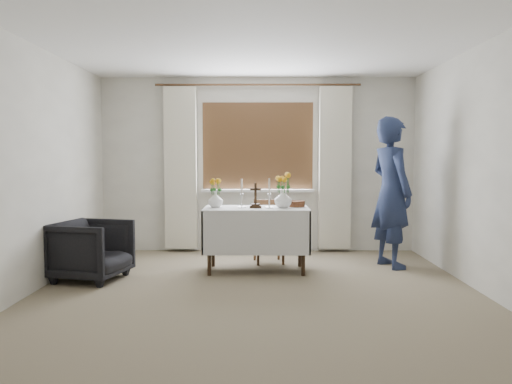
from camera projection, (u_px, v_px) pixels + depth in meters
ground at (257, 299)px, 4.79m from camera, size 5.00×5.00×0.00m
altar_table at (256, 239)px, 5.95m from camera, size 1.24×0.64×0.76m
wooden_chair at (269, 231)px, 6.43m from camera, size 0.43×0.43×0.81m
armchair at (92, 250)px, 5.52m from camera, size 0.88×0.86×0.67m
person at (391, 192)px, 6.15m from camera, size 0.65×0.79×1.85m
radiator at (258, 231)px, 7.19m from camera, size 1.10×0.10×0.60m
wooden_cross at (255, 195)px, 5.87m from camera, size 0.14×0.10×0.30m
candlestick_left at (242, 193)px, 5.90m from camera, size 0.11×0.11×0.34m
candlestick_right at (269, 193)px, 5.87m from camera, size 0.12×0.12×0.35m
flower_vase_left at (215, 200)px, 5.94m from camera, size 0.21×0.21×0.18m
flower_vase_right at (283, 199)px, 5.89m from camera, size 0.27×0.27×0.21m
wicker_basket at (297, 204)px, 6.01m from camera, size 0.22×0.22×0.07m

